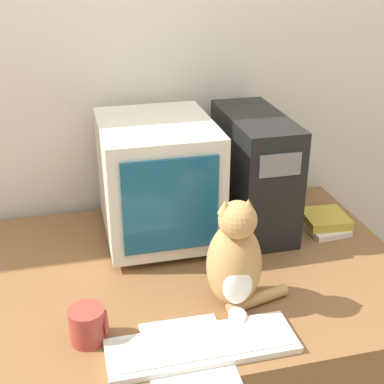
% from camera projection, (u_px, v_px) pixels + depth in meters
% --- Properties ---
extents(wall_back, '(7.00, 0.05, 2.50)m').
position_uv_depth(wall_back, '(151.00, 62.00, 1.93)').
color(wall_back, beige).
rests_on(wall_back, ground_plane).
extents(desk, '(1.40, 0.96, 0.71)m').
position_uv_depth(desk, '(187.00, 356.00, 1.84)').
color(desk, brown).
rests_on(desk, ground_plane).
extents(crt_monitor, '(0.37, 0.45, 0.41)m').
position_uv_depth(crt_monitor, '(158.00, 179.00, 1.79)').
color(crt_monitor, beige).
rests_on(crt_monitor, desk).
extents(computer_tower, '(0.19, 0.45, 0.41)m').
position_uv_depth(computer_tower, '(254.00, 171.00, 1.88)').
color(computer_tower, black).
rests_on(computer_tower, desk).
extents(keyboard, '(0.48, 0.15, 0.02)m').
position_uv_depth(keyboard, '(202.00, 346.00, 1.35)').
color(keyboard, silver).
rests_on(keyboard, desk).
extents(cat, '(0.25, 0.22, 0.34)m').
position_uv_depth(cat, '(235.00, 261.00, 1.46)').
color(cat, '#B7844C').
rests_on(cat, desk).
extents(book_stack, '(0.16, 0.18, 0.05)m').
position_uv_depth(book_stack, '(325.00, 222.00, 1.91)').
color(book_stack, beige).
rests_on(book_stack, desk).
extents(pen, '(0.14, 0.03, 0.01)m').
position_uv_depth(pen, '(161.00, 337.00, 1.39)').
color(pen, navy).
rests_on(pen, desk).
extents(paper_sheet, '(0.22, 0.30, 0.00)m').
position_uv_depth(paper_sheet, '(188.00, 356.00, 1.33)').
color(paper_sheet, white).
rests_on(paper_sheet, desk).
extents(mug, '(0.10, 0.09, 0.10)m').
position_uv_depth(mug, '(88.00, 325.00, 1.37)').
color(mug, '#9E382D').
rests_on(mug, desk).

